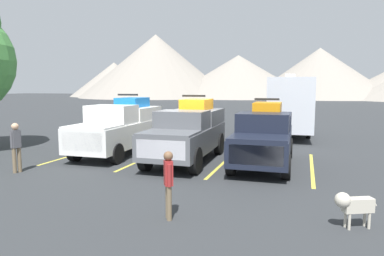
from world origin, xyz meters
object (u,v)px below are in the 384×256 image
(person_a, at_px, (168,180))
(camper_trailer_a, at_px, (290,103))
(pickup_truck_b, at_px, (188,131))
(person_b, at_px, (16,144))
(pickup_truck_a, at_px, (120,127))
(pickup_truck_c, at_px, (264,135))
(dog, at_px, (352,204))

(person_a, bearing_deg, camper_trailer_a, 82.53)
(pickup_truck_b, bearing_deg, person_b, -142.95)
(pickup_truck_b, bearing_deg, pickup_truck_a, 171.14)
(pickup_truck_a, distance_m, pickup_truck_c, 6.41)
(camper_trailer_a, xyz_separation_m, person_b, (-8.59, -12.52, -0.99))
(pickup_truck_a, xyz_separation_m, person_a, (5.00, -6.73, -0.30))
(camper_trailer_a, xyz_separation_m, person_a, (-1.96, -14.93, -1.09))
(pickup_truck_b, relative_size, person_b, 3.22)
(pickup_truck_a, relative_size, person_a, 3.54)
(pickup_truck_a, height_order, pickup_truck_c, pickup_truck_a)
(pickup_truck_a, bearing_deg, person_b, -110.64)
(dog, bearing_deg, person_b, 170.70)
(pickup_truck_c, relative_size, dog, 6.17)
(person_a, xyz_separation_m, person_b, (-6.63, 2.41, 0.10))
(pickup_truck_c, relative_size, person_a, 3.48)
(camper_trailer_a, distance_m, person_b, 15.22)
(person_b, bearing_deg, pickup_truck_c, 26.50)
(pickup_truck_b, relative_size, person_a, 3.59)
(pickup_truck_a, distance_m, person_a, 8.39)
(dog, bearing_deg, pickup_truck_b, 134.71)
(pickup_truck_b, bearing_deg, camper_trailer_a, 67.79)
(pickup_truck_a, bearing_deg, person_a, -53.40)
(person_a, relative_size, person_b, 0.90)
(pickup_truck_c, xyz_separation_m, camper_trailer_a, (0.55, 8.52, 0.85))
(pickup_truck_b, bearing_deg, dog, -45.29)
(camper_trailer_a, relative_size, dog, 9.61)
(person_a, bearing_deg, dog, 10.24)
(person_b, relative_size, dog, 1.98)
(pickup_truck_c, distance_m, person_a, 6.57)
(pickup_truck_b, height_order, person_b, pickup_truck_b)
(pickup_truck_c, bearing_deg, camper_trailer_a, 86.28)
(pickup_truck_b, distance_m, camper_trailer_a, 9.46)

